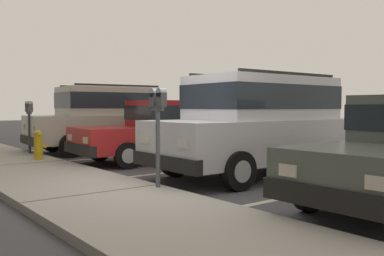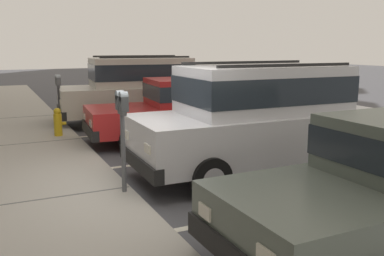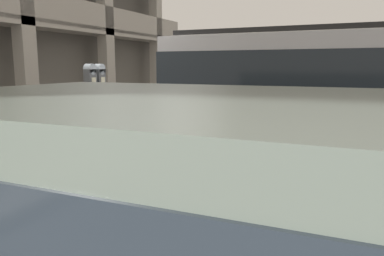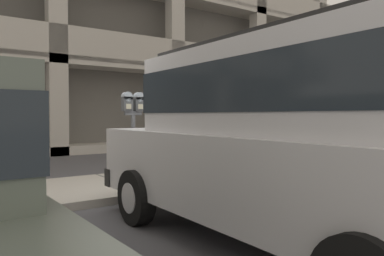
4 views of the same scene
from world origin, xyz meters
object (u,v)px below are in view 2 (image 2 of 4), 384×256
Objects in this scene: silver_suv at (261,115)px; parking_meter_near at (122,118)px; dark_hatchback at (183,108)px; parking_meter_far at (58,87)px; fire_hydrant at (58,122)px; blue_coupe at (140,87)px.

silver_suv is 2.73m from parking_meter_near.
parking_meter_far is at bearing 45.91° from dark_hatchback.
dark_hatchback is 2.96× the size of parking_meter_near.
silver_suv is 6.59m from parking_meter_far.
parking_meter_near is at bearing -176.42° from fire_hydrant.
blue_coupe reaches higher than parking_meter_far.
parking_meter_near is (-6.31, 2.38, 0.19)m from blue_coupe.
dark_hatchback reaches higher than fire_hydrant.
fire_hydrant is (4.75, 0.30, -0.81)m from parking_meter_near.
blue_coupe is 3.16m from fire_hydrant.
silver_suv is at bearing -83.27° from parking_meter_near.
silver_suv reaches higher than fire_hydrant.
dark_hatchback reaches higher than parking_meter_far.
parking_meter_near reaches higher than fire_hydrant.
parking_meter_near is at bearing -179.81° from parking_meter_far.
parking_meter_far is at bearing 0.19° from parking_meter_near.
silver_suv reaches higher than parking_meter_far.
parking_meter_near is at bearing 97.58° from silver_suv.
blue_coupe is (2.86, 0.15, 0.27)m from dark_hatchback.
silver_suv reaches higher than parking_meter_near.
parking_meter_far is at bearing -9.98° from fire_hydrant.
dark_hatchback is 4.30m from parking_meter_near.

